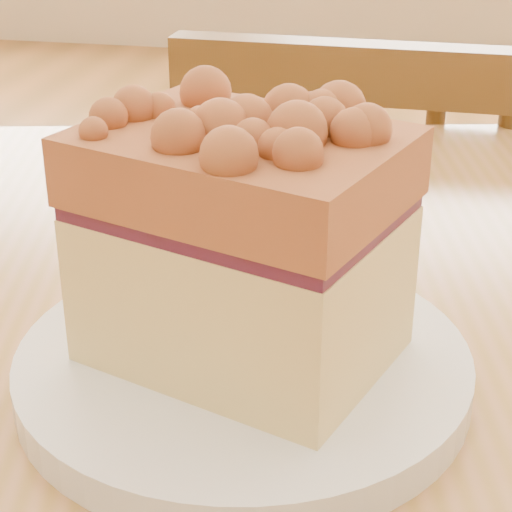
{
  "coord_description": "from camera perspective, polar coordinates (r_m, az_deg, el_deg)",
  "views": [
    {
      "loc": [
        0.25,
        -0.24,
        0.99
      ],
      "look_at": [
        0.17,
        0.14,
        0.8
      ],
      "focal_mm": 62.0,
      "sensor_mm": 36.0,
      "label": 1
    }
  ],
  "objects": [
    {
      "name": "plate",
      "position": [
        0.43,
        -0.83,
        -7.18
      ],
      "size": [
        0.22,
        0.22,
        0.02
      ],
      "color": "white",
      "rests_on": "cafe_table_main"
    },
    {
      "name": "cafe_chair_main",
      "position": [
        1.1,
        6.11,
        -5.79
      ],
      "size": [
        0.38,
        0.38,
        0.83
      ],
      "rotation": [
        0.0,
        0.0,
        3.12
      ],
      "color": "brown",
      "rests_on": "ground"
    },
    {
      "name": "cake_slice",
      "position": [
        0.39,
        -0.67,
        1.43
      ],
      "size": [
        0.16,
        0.14,
        0.13
      ],
      "rotation": [
        0.0,
        0.0,
        -0.34
      ],
      "color": "#E3D580",
      "rests_on": "plate"
    }
  ]
}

